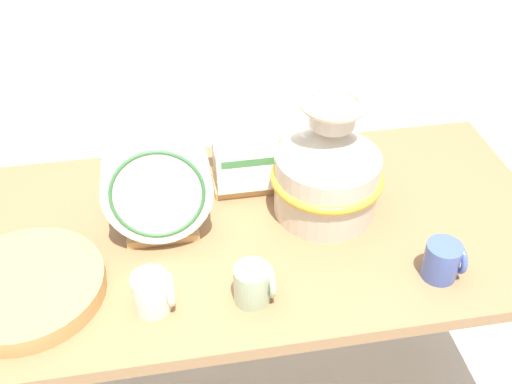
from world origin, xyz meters
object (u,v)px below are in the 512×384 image
at_px(dish_rack_round_plates, 158,191).
at_px(mug_sage_glaze, 254,284).
at_px(ceramic_vase, 328,166).
at_px(wicker_charger_stack, 27,287).
at_px(mug_cream_glaze, 154,292).
at_px(dish_rack_square_plates, 243,165).
at_px(mug_cobalt_glaze, 443,260).

bearing_deg(dish_rack_round_plates, mug_sage_glaze, -53.55).
height_order(ceramic_vase, wicker_charger_stack, ceramic_vase).
bearing_deg(ceramic_vase, mug_cream_glaze, -150.26).
height_order(dish_rack_square_plates, mug_cobalt_glaze, dish_rack_square_plates).
xyz_separation_m(dish_rack_round_plates, mug_cream_glaze, (-0.03, -0.24, -0.08)).
height_order(ceramic_vase, mug_sage_glaze, ceramic_vase).
distance_m(ceramic_vase, mug_cobalt_glaze, 0.35).
bearing_deg(mug_sage_glaze, wicker_charger_stack, 168.82).
relative_size(ceramic_vase, mug_cream_glaze, 3.59).
distance_m(dish_rack_square_plates, mug_cream_glaze, 0.48).
height_order(dish_rack_square_plates, mug_cream_glaze, dish_rack_square_plates).
bearing_deg(dish_rack_round_plates, mug_cobalt_glaze, -22.52).
height_order(dish_rack_round_plates, mug_sage_glaze, dish_rack_round_plates).
bearing_deg(dish_rack_square_plates, mug_sage_glaze, -95.66).
distance_m(mug_sage_glaze, mug_cream_glaze, 0.22).
relative_size(dish_rack_square_plates, wicker_charger_stack, 0.54).
height_order(ceramic_vase, mug_cream_glaze, ceramic_vase).
relative_size(dish_rack_square_plates, mug_cream_glaze, 2.02).
height_order(wicker_charger_stack, mug_cream_glaze, mug_cream_glaze).
bearing_deg(ceramic_vase, dish_rack_round_plates, -178.16).
bearing_deg(wicker_charger_stack, mug_cobalt_glaze, -6.20).
bearing_deg(wicker_charger_stack, dish_rack_round_plates, 27.16).
bearing_deg(mug_sage_glaze, dish_rack_round_plates, 126.45).
relative_size(mug_cobalt_glaze, mug_cream_glaze, 1.00).
xyz_separation_m(ceramic_vase, mug_cream_glaze, (-0.45, -0.26, -0.09)).
relative_size(mug_sage_glaze, mug_cobalt_glaze, 1.00).
bearing_deg(dish_rack_square_plates, mug_cream_glaze, -122.77).
relative_size(dish_rack_round_plates, wicker_charger_stack, 0.81).
bearing_deg(wicker_charger_stack, dish_rack_square_plates, 30.45).
distance_m(dish_rack_round_plates, mug_sage_glaze, 0.33).
bearing_deg(mug_cream_glaze, ceramic_vase, 29.74).
bearing_deg(mug_cobalt_glaze, mug_cream_glaze, 178.56).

